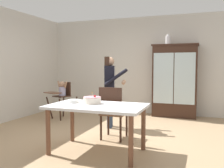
{
  "coord_description": "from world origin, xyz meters",
  "views": [
    {
      "loc": [
        1.75,
        -4.19,
        1.34
      ],
      "look_at": [
        -0.04,
        0.7,
        0.95
      ],
      "focal_mm": 39.32,
      "sensor_mm": 36.0,
      "label": 1
    }
  ],
  "objects_px": {
    "dining_chair_far_side": "(112,109)",
    "adult_person": "(110,83)",
    "china_cabinet": "(175,81)",
    "ceramic_vase": "(168,40)",
    "dining_table": "(97,111)",
    "serving_bowl": "(74,101)",
    "birthday_cake": "(92,100)",
    "high_chair_with_toddler": "(62,93)"
  },
  "relations": [
    {
      "from": "high_chair_with_toddler",
      "to": "dining_table",
      "type": "height_order",
      "value": "high_chair_with_toddler"
    },
    {
      "from": "dining_chair_far_side",
      "to": "serving_bowl",
      "type": "bearing_deg",
      "value": 53.73
    },
    {
      "from": "china_cabinet",
      "to": "birthday_cake",
      "type": "bearing_deg",
      "value": -107.48
    },
    {
      "from": "adult_person",
      "to": "ceramic_vase",
      "type": "bearing_deg",
      "value": -47.09
    },
    {
      "from": "ceramic_vase",
      "to": "birthday_cake",
      "type": "distance_m",
      "value": 3.37
    },
    {
      "from": "china_cabinet",
      "to": "serving_bowl",
      "type": "distance_m",
      "value": 3.34
    },
    {
      "from": "ceramic_vase",
      "to": "dining_chair_far_side",
      "type": "bearing_deg",
      "value": -104.47
    },
    {
      "from": "adult_person",
      "to": "china_cabinet",
      "type": "bearing_deg",
      "value": -51.68
    },
    {
      "from": "dining_table",
      "to": "serving_bowl",
      "type": "bearing_deg",
      "value": 171.66
    },
    {
      "from": "serving_bowl",
      "to": "adult_person",
      "type": "bearing_deg",
      "value": 86.92
    },
    {
      "from": "ceramic_vase",
      "to": "china_cabinet",
      "type": "bearing_deg",
      "value": -1.14
    },
    {
      "from": "birthday_cake",
      "to": "dining_chair_far_side",
      "type": "bearing_deg",
      "value": 76.89
    },
    {
      "from": "adult_person",
      "to": "dining_table",
      "type": "height_order",
      "value": "adult_person"
    },
    {
      "from": "serving_bowl",
      "to": "dining_chair_far_side",
      "type": "bearing_deg",
      "value": 53.83
    },
    {
      "from": "high_chair_with_toddler",
      "to": "birthday_cake",
      "type": "xyz_separation_m",
      "value": [
        1.69,
        -1.83,
        0.14
      ]
    },
    {
      "from": "ceramic_vase",
      "to": "birthday_cake",
      "type": "bearing_deg",
      "value": -104.22
    },
    {
      "from": "high_chair_with_toddler",
      "to": "serving_bowl",
      "type": "xyz_separation_m",
      "value": [
        1.38,
        -1.87,
        0.11
      ]
    },
    {
      "from": "ceramic_vase",
      "to": "dining_chair_far_side",
      "type": "xyz_separation_m",
      "value": [
        -0.64,
        -2.48,
        -1.45
      ]
    },
    {
      "from": "adult_person",
      "to": "dining_table",
      "type": "xyz_separation_m",
      "value": [
        0.36,
        -1.53,
        -0.32
      ]
    },
    {
      "from": "dining_chair_far_side",
      "to": "adult_person",
      "type": "bearing_deg",
      "value": -67.27
    },
    {
      "from": "ceramic_vase",
      "to": "adult_person",
      "type": "xyz_separation_m",
      "value": [
        -1.0,
        -1.62,
        -1.04
      ]
    },
    {
      "from": "birthday_cake",
      "to": "china_cabinet",
      "type": "bearing_deg",
      "value": 72.52
    },
    {
      "from": "dining_table",
      "to": "birthday_cake",
      "type": "distance_m",
      "value": 0.22
    },
    {
      "from": "adult_person",
      "to": "birthday_cake",
      "type": "bearing_deg",
      "value": 173.86
    },
    {
      "from": "high_chair_with_toddler",
      "to": "dining_table",
      "type": "bearing_deg",
      "value": -25.5
    },
    {
      "from": "china_cabinet",
      "to": "dining_chair_far_side",
      "type": "distance_m",
      "value": 2.64
    },
    {
      "from": "ceramic_vase",
      "to": "serving_bowl",
      "type": "relative_size",
      "value": 1.5
    },
    {
      "from": "china_cabinet",
      "to": "high_chair_with_toddler",
      "type": "height_order",
      "value": "china_cabinet"
    },
    {
      "from": "serving_bowl",
      "to": "dining_chair_far_side",
      "type": "distance_m",
      "value": 0.78
    },
    {
      "from": "china_cabinet",
      "to": "ceramic_vase",
      "type": "xyz_separation_m",
      "value": [
        -0.19,
        0.0,
        1.06
      ]
    },
    {
      "from": "birthday_cake",
      "to": "serving_bowl",
      "type": "height_order",
      "value": "birthday_cake"
    },
    {
      "from": "china_cabinet",
      "to": "dining_table",
      "type": "xyz_separation_m",
      "value": [
        -0.83,
        -3.15,
        -0.31
      ]
    },
    {
      "from": "dining_table",
      "to": "birthday_cake",
      "type": "bearing_deg",
      "value": 141.68
    },
    {
      "from": "china_cabinet",
      "to": "ceramic_vase",
      "type": "height_order",
      "value": "ceramic_vase"
    },
    {
      "from": "china_cabinet",
      "to": "ceramic_vase",
      "type": "bearing_deg",
      "value": 178.86
    },
    {
      "from": "birthday_cake",
      "to": "serving_bowl",
      "type": "xyz_separation_m",
      "value": [
        -0.31,
        -0.04,
        -0.03
      ]
    },
    {
      "from": "ceramic_vase",
      "to": "dining_table",
      "type": "height_order",
      "value": "ceramic_vase"
    },
    {
      "from": "china_cabinet",
      "to": "high_chair_with_toddler",
      "type": "distance_m",
      "value": 2.93
    },
    {
      "from": "dining_table",
      "to": "adult_person",
      "type": "bearing_deg",
      "value": 103.25
    },
    {
      "from": "adult_person",
      "to": "serving_bowl",
      "type": "relative_size",
      "value": 8.5
    },
    {
      "from": "adult_person",
      "to": "birthday_cake",
      "type": "height_order",
      "value": "adult_person"
    },
    {
      "from": "ceramic_vase",
      "to": "birthday_cake",
      "type": "relative_size",
      "value": 0.96
    }
  ]
}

